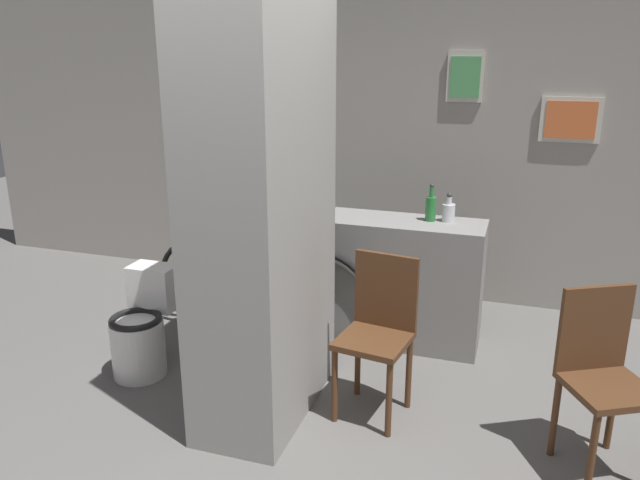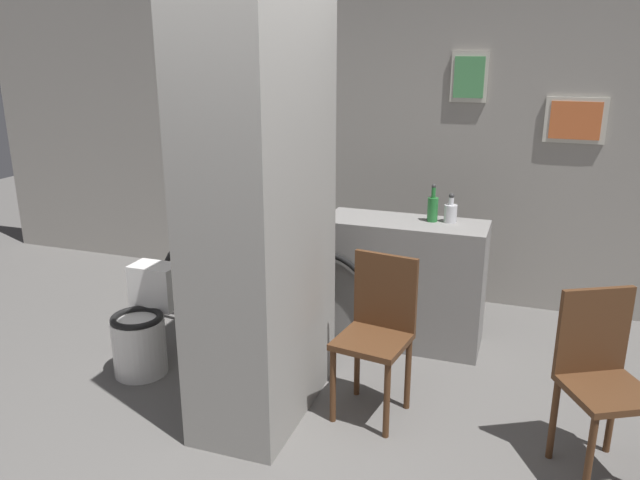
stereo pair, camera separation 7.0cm
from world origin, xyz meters
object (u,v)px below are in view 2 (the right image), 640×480
object	(u,v)px
bicycle	(262,288)
chair_by_doorway	(601,374)
bottle_tall	(433,208)
chair_near_pillar	(377,328)
toilet	(144,328)

from	to	relation	value
bicycle	chair_by_doorway	bearing A→B (deg)	-20.88
chair_by_doorway	bottle_tall	xyz separation A→B (m)	(-1.05, 1.15, 0.48)
chair_near_pillar	chair_by_doorway	size ratio (longest dim) A/B	1.00
chair_by_doorway	toilet	bearing A→B (deg)	149.11
bicycle	bottle_tall	world-z (taller)	bottle_tall
chair_near_pillar	bicycle	xyz separation A→B (m)	(-1.05, 0.70, -0.16)
toilet	chair_by_doorway	distance (m)	2.77
bicycle	chair_near_pillar	bearing A→B (deg)	-33.64
chair_near_pillar	bicycle	size ratio (longest dim) A/B	0.56
chair_near_pillar	bottle_tall	size ratio (longest dim) A/B	3.56
chair_near_pillar	bicycle	bearing A→B (deg)	154.96
toilet	chair_near_pillar	distance (m)	1.60
chair_by_doorway	bicycle	distance (m)	2.39
chair_near_pillar	bicycle	world-z (taller)	chair_near_pillar
chair_by_doorway	bicycle	bearing A→B (deg)	130.63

